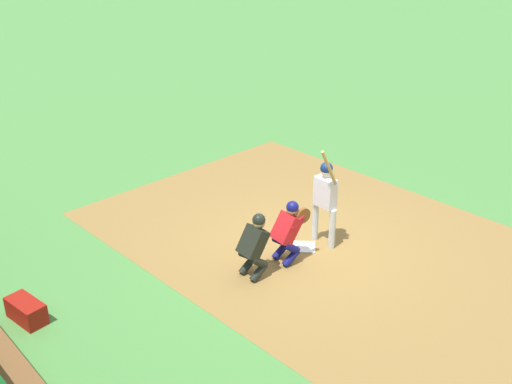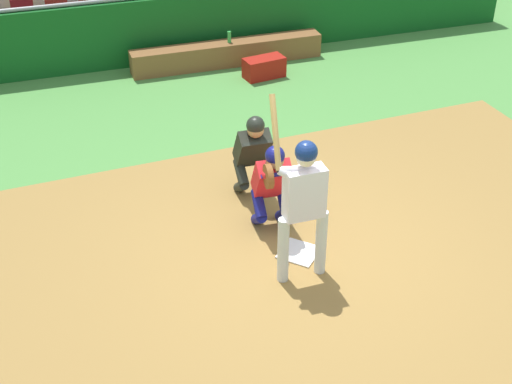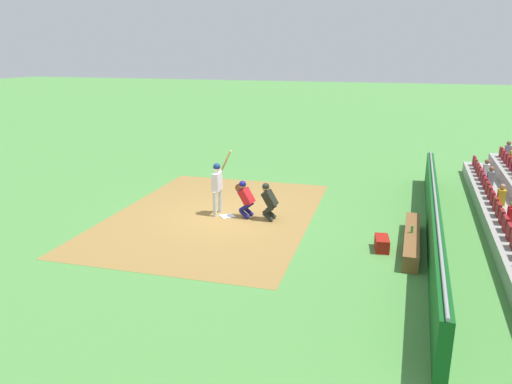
% 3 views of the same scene
% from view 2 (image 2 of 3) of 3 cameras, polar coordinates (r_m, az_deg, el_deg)
% --- Properties ---
extents(ground_plane, '(160.00, 160.00, 0.00)m').
position_cam_2_polar(ground_plane, '(8.80, 3.41, -4.86)').
color(ground_plane, '#4E8E42').
extents(infield_dirt_patch, '(9.73, 7.01, 0.01)m').
position_cam_2_polar(infield_dirt_patch, '(8.44, 4.66, -6.79)').
color(infield_dirt_patch, olive).
rests_on(infield_dirt_patch, ground_plane).
extents(home_plate_marker, '(0.62, 0.62, 0.02)m').
position_cam_2_polar(home_plate_marker, '(8.79, 3.42, -4.77)').
color(home_plate_marker, white).
rests_on(home_plate_marker, infield_dirt_patch).
extents(batter_at_plate, '(0.61, 0.56, 2.18)m').
position_cam_2_polar(batter_at_plate, '(7.83, 3.74, -0.31)').
color(batter_at_plate, silver).
rests_on(batter_at_plate, ground_plane).
extents(catcher_crouching, '(0.49, 0.71, 1.26)m').
position_cam_2_polar(catcher_crouching, '(8.81, 1.27, 0.80)').
color(catcher_crouching, navy).
rests_on(catcher_crouching, ground_plane).
extents(home_plate_umpire, '(0.47, 0.51, 1.25)m').
position_cam_2_polar(home_plate_umpire, '(9.49, -0.22, 3.23)').
color(home_plate_umpire, black).
rests_on(home_plate_umpire, ground_plane).
extents(dugout_wall, '(13.99, 0.24, 1.31)m').
position_cam_2_polar(dugout_wall, '(13.99, -6.41, 12.74)').
color(dugout_wall, '#0F5019').
rests_on(dugout_wall, ground_plane).
extents(dugout_bench, '(3.65, 0.40, 0.44)m').
position_cam_2_polar(dugout_bench, '(13.83, -2.27, 10.87)').
color(dugout_bench, brown).
rests_on(dugout_bench, ground_plane).
extents(water_bottle_on_bench, '(0.07, 0.07, 0.21)m').
position_cam_2_polar(water_bottle_on_bench, '(13.71, -2.12, 12.13)').
color(water_bottle_on_bench, green).
rests_on(water_bottle_on_bench, dugout_bench).
extents(equipment_duffel_bag, '(0.78, 0.47, 0.37)m').
position_cam_2_polar(equipment_duffel_bag, '(13.29, 0.64, 9.79)').
color(equipment_duffel_bag, '#9D180F').
rests_on(equipment_duffel_bag, ground_plane).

